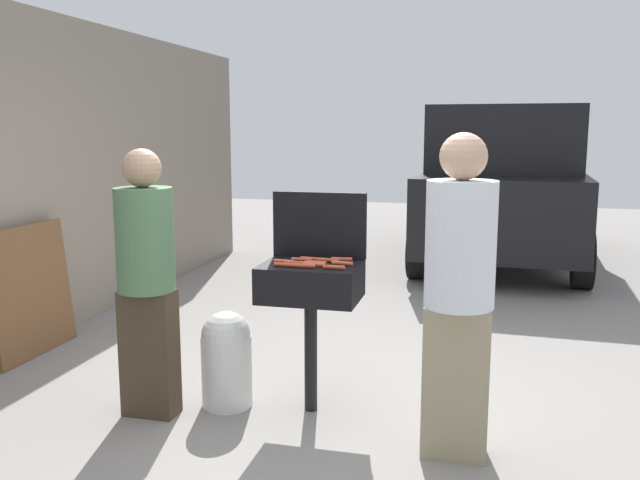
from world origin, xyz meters
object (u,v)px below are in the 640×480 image
at_px(hot_dog_0, 314,264).
at_px(hot_dog_10, 284,261).
at_px(hot_dog_3, 311,259).
at_px(hot_dog_8, 285,265).
at_px(hot_dog_9, 302,260).
at_px(hot_dog_4, 329,260).
at_px(hot_dog_5, 334,267).
at_px(hot_dog_11, 316,263).
at_px(hot_dog_12, 314,265).
at_px(hot_dog_7, 342,263).
at_px(leaning_board, 32,290).
at_px(hot_dog_1, 304,266).
at_px(parked_minivan, 504,184).
at_px(propane_tank, 226,357).
at_px(hot_dog_6, 342,259).
at_px(hot_dog_2, 295,263).
at_px(person_right, 459,286).
at_px(bbq_grill, 311,287).
at_px(person_left, 146,274).

bearing_deg(hot_dog_0, hot_dog_10, 172.91).
relative_size(hot_dog_0, hot_dog_3, 1.00).
relative_size(hot_dog_8, hot_dog_9, 1.00).
xyz_separation_m(hot_dog_4, hot_dog_10, (-0.26, -0.11, 0.00)).
xyz_separation_m(hot_dog_5, hot_dog_11, (-0.14, 0.11, 0.00)).
bearing_deg(hot_dog_11, hot_dog_12, -86.10).
relative_size(hot_dog_0, hot_dog_7, 1.00).
distance_m(hot_dog_9, leaning_board, 2.39).
bearing_deg(hot_dog_4, hot_dog_0, -113.94).
height_order(hot_dog_1, parked_minivan, parked_minivan).
bearing_deg(propane_tank, hot_dog_9, 15.93).
height_order(hot_dog_1, hot_dog_6, same).
distance_m(hot_dog_0, hot_dog_9, 0.15).
bearing_deg(hot_dog_7, hot_dog_2, -166.52).
xyz_separation_m(hot_dog_8, hot_dog_12, (0.17, 0.05, 0.00)).
relative_size(hot_dog_0, hot_dog_6, 1.00).
bearing_deg(parked_minivan, hot_dog_9, 78.70).
relative_size(hot_dog_8, hot_dog_12, 1.00).
bearing_deg(propane_tank, hot_dog_7, 6.27).
relative_size(hot_dog_4, hot_dog_7, 1.00).
distance_m(hot_dog_6, person_right, 0.91).
bearing_deg(leaning_board, bbq_grill, -12.25).
bearing_deg(hot_dog_11, hot_dog_2, -158.74).
bearing_deg(hot_dog_7, hot_dog_9, 169.02).
xyz_separation_m(hot_dog_4, hot_dog_12, (-0.05, -0.16, 0.00)).
height_order(hot_dog_11, person_left, person_left).
bearing_deg(hot_dog_2, parked_minivan, 76.43).
relative_size(bbq_grill, hot_dog_0, 7.18).
distance_m(hot_dog_1, hot_dog_6, 0.31).
bearing_deg(hot_dog_11, parked_minivan, 77.52).
relative_size(hot_dog_0, person_right, 0.08).
xyz_separation_m(bbq_grill, hot_dog_0, (0.03, -0.04, 0.16)).
xyz_separation_m(hot_dog_7, person_left, (-1.14, -0.32, -0.06)).
bearing_deg(hot_dog_10, hot_dog_8, -70.31).
distance_m(hot_dog_7, person_right, 0.82).
distance_m(hot_dog_8, hot_dog_11, 0.20).
xyz_separation_m(hot_dog_1, hot_dog_3, (-0.02, 0.22, 0.00)).
height_order(hot_dog_2, hot_dog_9, same).
bearing_deg(person_right, hot_dog_1, -7.38).
distance_m(hot_dog_5, hot_dog_8, 0.30).
height_order(hot_dog_8, person_left, person_left).
bearing_deg(hot_dog_9, leaning_board, 168.99).
distance_m(hot_dog_11, hot_dog_12, 0.06).
bearing_deg(hot_dog_1, propane_tank, 174.40).
relative_size(hot_dog_5, leaning_board, 0.13).
height_order(hot_dog_3, hot_dog_8, same).
bearing_deg(hot_dog_2, hot_dog_3, 69.23).
height_order(hot_dog_7, hot_dog_11, same).
distance_m(hot_dog_2, hot_dog_12, 0.13).
bearing_deg(hot_dog_8, hot_dog_10, 109.69).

